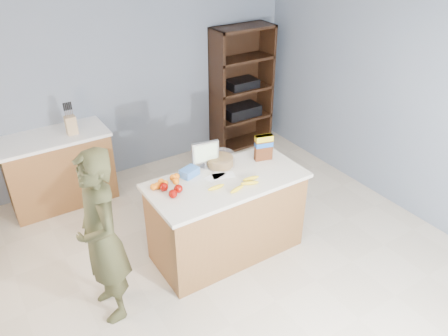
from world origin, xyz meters
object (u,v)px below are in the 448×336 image
shelving_unit (240,90)px  cereal_box (264,146)px  person (102,239)px  tv (205,153)px  counter_peninsula (227,219)px

shelving_unit → cereal_box: (-1.02, -1.92, 0.20)m
person → tv: person is taller
person → counter_peninsula: bearing=93.7°
shelving_unit → person: size_ratio=1.11×
person → tv: bearing=107.6°
shelving_unit → tv: (-1.60, -1.74, 0.19)m
counter_peninsula → tv: 0.72m
person → cereal_box: (1.84, 0.23, 0.25)m
shelving_unit → cereal_box: bearing=-117.8°
counter_peninsula → person: person is taller
person → shelving_unit: bearing=126.0°
shelving_unit → tv: 2.37m
counter_peninsula → shelving_unit: 2.61m
counter_peninsula → shelving_unit: shelving_unit is taller
shelving_unit → cereal_box: 2.18m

